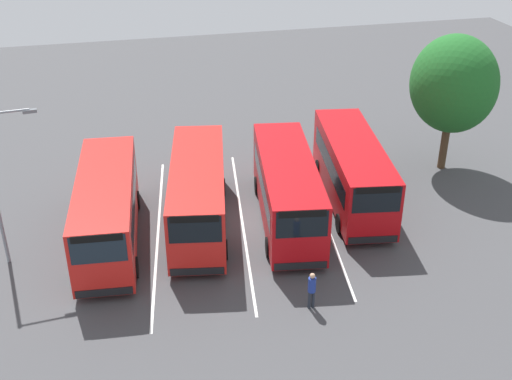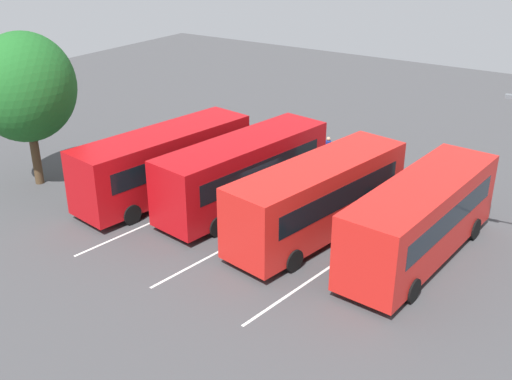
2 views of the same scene
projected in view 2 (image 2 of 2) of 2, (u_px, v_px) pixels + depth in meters
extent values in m
plane|color=#424244|center=(278.00, 220.00, 27.81)|extent=(71.64, 71.64, 0.00)
cube|color=red|center=(421.00, 217.00, 24.05)|extent=(9.60, 3.31, 3.00)
cube|color=#19232D|center=(468.00, 164.00, 27.05)|extent=(0.31, 2.21, 1.26)
cube|color=#19232D|center=(394.00, 201.00, 24.60)|extent=(7.89, 0.75, 0.96)
cube|color=#19232D|center=(452.00, 218.00, 23.21)|extent=(7.89, 0.75, 0.96)
cube|color=black|center=(470.00, 153.00, 26.85)|extent=(0.27, 2.01, 0.32)
cube|color=black|center=(462.00, 206.00, 27.93)|extent=(0.30, 2.31, 0.36)
cylinder|color=black|center=(422.00, 213.00, 27.44)|extent=(0.95, 0.36, 0.93)
cylinder|color=black|center=(474.00, 229.00, 26.08)|extent=(0.95, 0.36, 0.93)
cylinder|color=black|center=(354.00, 268.00, 23.14)|extent=(0.95, 0.36, 0.93)
cylinder|color=black|center=(412.00, 290.00, 21.78)|extent=(0.95, 0.36, 0.93)
cube|color=red|center=(319.00, 196.00, 25.86)|extent=(9.72, 4.11, 3.00)
cube|color=black|center=(381.00, 151.00, 28.61)|extent=(0.50, 2.20, 1.26)
cube|color=black|center=(297.00, 181.00, 26.49)|extent=(7.81, 1.46, 0.96)
cube|color=black|center=(342.00, 197.00, 24.94)|extent=(7.81, 1.46, 0.96)
cube|color=black|center=(382.00, 140.00, 28.41)|extent=(0.45, 2.00, 0.32)
cube|color=black|center=(378.00, 191.00, 29.48)|extent=(0.50, 2.29, 0.36)
cylinder|color=black|center=(337.00, 196.00, 29.16)|extent=(0.97, 0.44, 0.93)
cylinder|color=black|center=(379.00, 211.00, 27.65)|extent=(0.97, 0.44, 0.93)
cylinder|color=black|center=(249.00, 240.00, 25.18)|extent=(0.97, 0.44, 0.93)
cylinder|color=black|center=(293.00, 260.00, 23.68)|extent=(0.97, 0.44, 0.93)
cube|color=#B70C11|center=(244.00, 170.00, 28.51)|extent=(9.69, 3.90, 3.00)
cube|color=black|center=(306.00, 130.00, 31.33)|extent=(0.45, 2.20, 1.26)
cube|color=black|center=(225.00, 157.00, 29.11)|extent=(7.84, 1.27, 0.96)
cube|color=black|center=(263.00, 170.00, 27.61)|extent=(7.84, 1.27, 0.96)
cube|color=black|center=(307.00, 121.00, 31.13)|extent=(0.40, 2.00, 0.32)
cube|color=black|center=(305.00, 168.00, 32.20)|extent=(0.45, 2.30, 0.36)
cylinder|color=black|center=(267.00, 172.00, 31.83)|extent=(0.96, 0.42, 0.93)
cylinder|color=black|center=(303.00, 185.00, 30.36)|extent=(0.96, 0.42, 0.93)
cylinder|color=black|center=(180.00, 210.00, 27.77)|extent=(0.96, 0.42, 0.93)
cylinder|color=black|center=(216.00, 226.00, 26.30)|extent=(0.96, 0.42, 0.93)
cube|color=#B70C11|center=(164.00, 161.00, 29.56)|extent=(9.70, 3.93, 3.00)
cube|color=black|center=(232.00, 124.00, 32.37)|extent=(0.46, 2.20, 1.26)
cube|color=black|center=(148.00, 149.00, 30.17)|extent=(7.83, 1.29, 0.96)
cube|color=black|center=(181.00, 161.00, 28.65)|extent=(7.83, 1.29, 0.96)
cube|color=black|center=(232.00, 114.00, 32.17)|extent=(0.41, 2.00, 0.32)
cube|color=black|center=(233.00, 160.00, 33.24)|extent=(0.45, 2.30, 0.36)
cylinder|color=black|center=(195.00, 164.00, 32.88)|extent=(0.96, 0.42, 0.93)
cylinder|color=black|center=(226.00, 176.00, 31.40)|extent=(0.96, 0.42, 0.93)
cylinder|color=black|center=(101.00, 199.00, 28.83)|extent=(0.96, 0.42, 0.93)
cylinder|color=black|center=(131.00, 214.00, 27.35)|extent=(0.96, 0.42, 0.93)
cylinder|color=#232833|center=(329.00, 159.00, 33.77)|extent=(0.13, 0.13, 0.82)
cylinder|color=#232833|center=(326.00, 158.00, 33.84)|extent=(0.13, 0.13, 0.82)
cylinder|color=navy|center=(328.00, 146.00, 33.51)|extent=(0.33, 0.33, 0.65)
sphere|color=tan|center=(328.00, 139.00, 33.33)|extent=(0.22, 0.22, 0.22)
cylinder|color=#4C3823|center=(36.00, 155.00, 31.11)|extent=(0.44, 0.44, 3.16)
ellipsoid|color=#1E6023|center=(25.00, 87.00, 29.68)|extent=(5.15, 4.63, 5.40)
cube|color=silver|center=(362.00, 245.00, 25.68)|extent=(14.76, 2.17, 0.01)
cube|color=silver|center=(278.00, 220.00, 27.81)|extent=(14.76, 2.17, 0.01)
cube|color=silver|center=(205.00, 199.00, 29.93)|extent=(14.76, 2.17, 0.01)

